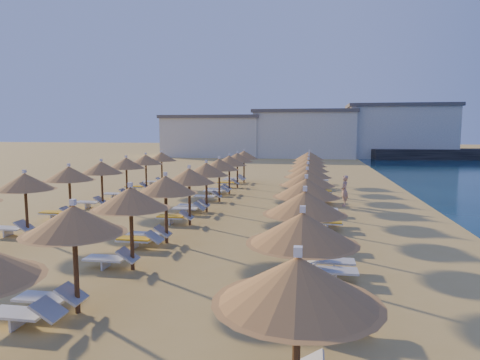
% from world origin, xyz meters
% --- Properties ---
extents(ground, '(220.00, 220.00, 0.00)m').
position_xyz_m(ground, '(0.00, 0.00, 0.00)').
color(ground, tan).
rests_on(ground, ground).
extents(jetty, '(30.25, 8.73, 1.50)m').
position_xyz_m(jetty, '(26.69, 45.22, 0.75)').
color(jetty, black).
rests_on(jetty, ground).
extents(hotel_blocks, '(44.24, 9.84, 8.10)m').
position_xyz_m(hotel_blocks, '(3.14, 46.29, 3.70)').
color(hotel_blocks, white).
rests_on(hotel_blocks, ground).
extents(parasol_row_east, '(2.42, 31.02, 2.74)m').
position_xyz_m(parasol_row_east, '(3.13, -1.13, 2.21)').
color(parasol_row_east, brown).
rests_on(parasol_row_east, ground).
extents(parasol_row_west, '(2.42, 31.02, 2.74)m').
position_xyz_m(parasol_row_west, '(-2.12, -1.13, 2.21)').
color(parasol_row_west, brown).
rests_on(parasol_row_west, ground).
extents(parasol_row_inland, '(2.42, 21.49, 2.74)m').
position_xyz_m(parasol_row_inland, '(-8.01, 0.46, 2.21)').
color(parasol_row_inland, brown).
rests_on(parasol_row_inland, ground).
extents(loungers, '(14.22, 29.21, 0.66)m').
position_xyz_m(loungers, '(-1.31, -0.95, 0.34)').
color(loungers, silver).
rests_on(loungers, ground).
extents(beachgoer_c, '(1.06, 0.71, 1.67)m').
position_xyz_m(beachgoer_c, '(3.01, 7.64, 0.83)').
color(beachgoer_c, tan).
rests_on(beachgoer_c, ground).
extents(beachgoer_b, '(1.02, 1.13, 1.89)m').
position_xyz_m(beachgoer_b, '(3.08, 3.88, 0.94)').
color(beachgoer_b, tan).
rests_on(beachgoer_b, ground).
extents(beachgoer_a, '(0.48, 0.68, 1.75)m').
position_xyz_m(beachgoer_a, '(5.18, 3.40, 0.88)').
color(beachgoer_a, tan).
rests_on(beachgoer_a, ground).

